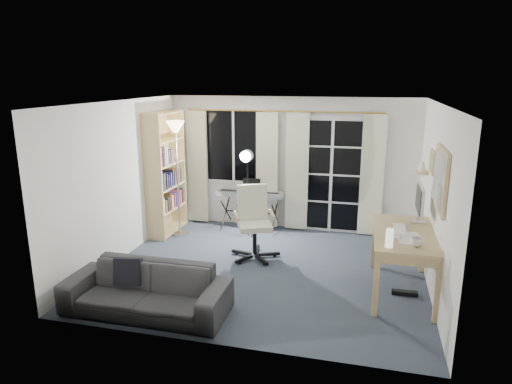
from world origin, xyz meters
TOP-DOWN VIEW (x-y plane):
  - floor at (0.00, 0.00)m, footprint 4.50×4.00m
  - window at (-1.05, 1.97)m, footprint 1.20×0.08m
  - french_door at (0.75, 1.97)m, footprint 1.32×0.09m
  - curtains at (-0.14, 1.88)m, footprint 3.60×0.07m
  - bookshelf at (-2.13, 1.19)m, footprint 0.35×1.01m
  - torchiere_lamp at (-1.81, 1.11)m, footprint 0.34×0.34m
  - keyboard_piano at (-0.67, 1.70)m, footprint 1.21×0.59m
  - studio_light at (-0.64, 1.35)m, footprint 0.28×0.31m
  - office_chair at (-0.30, 0.50)m, footprint 0.77×0.76m
  - desk at (1.88, -0.24)m, footprint 0.79×1.54m
  - monitor at (2.08, 0.21)m, footprint 0.20×0.59m
  - desk_clutter at (1.81, -0.48)m, footprint 0.48×0.93m
  - mug at (1.98, -0.74)m, footprint 0.14×0.11m
  - wall_mirror at (2.22, -0.35)m, footprint 0.04×0.94m
  - framed_print at (2.23, 0.55)m, footprint 0.03×0.42m
  - wall_shelf at (2.16, 1.05)m, footprint 0.16×0.30m
  - sofa at (-1.09, -1.55)m, footprint 1.95×0.58m

SIDE VIEW (x-z plane):
  - floor at x=0.00m, z-range -0.02..0.00m
  - sofa at x=-1.09m, z-range 0.00..0.76m
  - desk_clutter at x=1.81m, z-range 0.12..1.16m
  - office_chair at x=-0.30m, z-range 0.10..1.22m
  - keyboard_piano at x=-0.67m, z-range 0.23..1.10m
  - desk at x=1.88m, z-range 0.31..1.13m
  - mug at x=1.98m, z-range 0.82..0.95m
  - french_door at x=0.75m, z-range -0.03..2.08m
  - bookshelf at x=-2.13m, z-range -0.06..2.11m
  - curtains at x=-0.14m, z-range 0.03..2.16m
  - monitor at x=2.08m, z-range 0.87..1.39m
  - studio_light at x=-0.64m, z-range 0.47..2.04m
  - wall_shelf at x=2.16m, z-range 1.32..1.50m
  - window at x=-1.05m, z-range 0.80..2.20m
  - wall_mirror at x=2.22m, z-range 1.18..1.92m
  - framed_print at x=2.23m, z-range 1.44..1.76m
  - torchiere_lamp at x=-1.81m, z-range 0.61..2.63m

